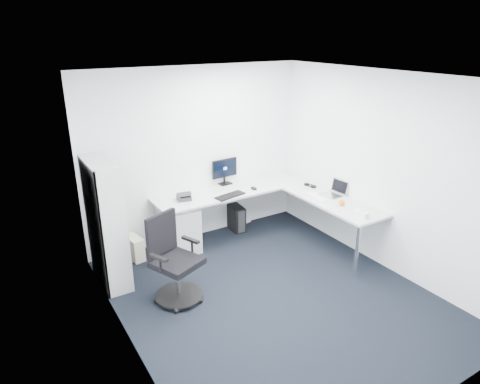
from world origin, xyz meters
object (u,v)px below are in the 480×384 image
laptop (331,189)px  bookshelf (106,223)px  task_chair (177,260)px  monitor (225,171)px  l_desk (250,219)px

laptop → bookshelf: bearing=162.5°
task_chair → monitor: bearing=21.3°
l_desk → monitor: bearing=97.4°
l_desk → bookshelf: bookshelf is taller
monitor → laptop: (1.10, -1.30, -0.11)m
bookshelf → l_desk: bearing=-1.3°
task_chair → monitor: size_ratio=2.43×
bookshelf → task_chair: (0.59, -0.87, -0.29)m
bookshelf → monitor: 2.18m
l_desk → bookshelf: (-2.17, 0.05, 0.44)m
task_chair → monitor: (1.50, 1.46, 0.47)m
task_chair → laptop: size_ratio=3.46×
monitor → l_desk: bearing=-86.5°
task_chair → monitor: monitor is taller
task_chair → l_desk: bearing=4.6°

